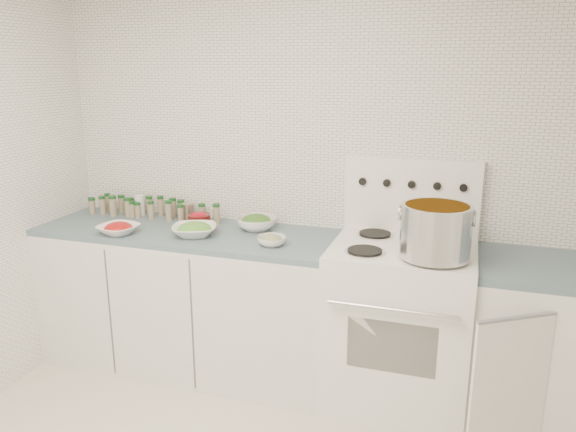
# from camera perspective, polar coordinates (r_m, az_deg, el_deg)

# --- Properties ---
(room_walls) EXTENTS (3.54, 3.04, 2.52)m
(room_walls) POSITION_cam_1_polar(r_m,az_deg,el_deg) (1.92, -6.00, 5.61)
(room_walls) COLOR white
(room_walls) RESTS_ON ground
(counter_left) EXTENTS (1.85, 0.62, 0.90)m
(counter_left) POSITION_cam_1_polar(r_m,az_deg,el_deg) (3.62, -9.91, -8.26)
(counter_left) COLOR white
(counter_left) RESTS_ON ground
(stove) EXTENTS (0.76, 0.70, 1.36)m
(stove) POSITION_cam_1_polar(r_m,az_deg,el_deg) (3.24, 11.27, -10.34)
(stove) COLOR white
(stove) RESTS_ON ground
(counter_right) EXTENTS (0.89, 0.85, 0.90)m
(counter_right) POSITION_cam_1_polar(r_m,az_deg,el_deg) (3.29, 25.90, -12.15)
(counter_right) COLOR white
(counter_right) RESTS_ON ground
(stock_pot) EXTENTS (0.37, 0.35, 0.26)m
(stock_pot) POSITION_cam_1_polar(r_m,az_deg,el_deg) (2.86, 14.77, -1.29)
(stock_pot) COLOR silver
(stock_pot) RESTS_ON stove
(bowl_tomato) EXTENTS (0.26, 0.26, 0.08)m
(bowl_tomato) POSITION_cam_1_polar(r_m,az_deg,el_deg) (3.48, -16.85, -1.24)
(bowl_tomato) COLOR white
(bowl_tomato) RESTS_ON counter_left
(bowl_snowpea) EXTENTS (0.33, 0.33, 0.09)m
(bowl_snowpea) POSITION_cam_1_polar(r_m,az_deg,el_deg) (3.34, -9.49, -1.39)
(bowl_snowpea) COLOR white
(bowl_snowpea) RESTS_ON counter_left
(bowl_broccoli) EXTENTS (0.26, 0.26, 0.10)m
(bowl_broccoli) POSITION_cam_1_polar(r_m,az_deg,el_deg) (3.42, -3.23, -0.65)
(bowl_broccoli) COLOR white
(bowl_broccoli) RESTS_ON counter_left
(bowl_zucchini) EXTENTS (0.17, 0.17, 0.06)m
(bowl_zucchini) POSITION_cam_1_polar(r_m,az_deg,el_deg) (3.12, -1.67, -2.47)
(bowl_zucchini) COLOR white
(bowl_zucchini) RESTS_ON counter_left
(bowl_pepper) EXTENTS (0.14, 0.14, 0.09)m
(bowl_pepper) POSITION_cam_1_polar(r_m,az_deg,el_deg) (3.54, -9.04, -0.30)
(bowl_pepper) COLOR #4F0E0D
(bowl_pepper) RESTS_ON counter_left
(salt_canister) EXTENTS (0.08, 0.08, 0.13)m
(salt_canister) POSITION_cam_1_polar(r_m,az_deg,el_deg) (3.87, -14.84, 1.07)
(salt_canister) COLOR white
(salt_canister) RESTS_ON counter_left
(tin_can) EXTENTS (0.10, 0.10, 0.11)m
(tin_can) POSITION_cam_1_polar(r_m,az_deg,el_deg) (3.69, -10.13, 0.46)
(tin_can) COLOR gray
(tin_can) RESTS_ON counter_left
(spice_cluster) EXTENTS (0.95, 0.16, 0.14)m
(spice_cluster) POSITION_cam_1_polar(r_m,az_deg,el_deg) (3.81, -14.14, 0.82)
(spice_cluster) COLOR gray
(spice_cluster) RESTS_ON counter_left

